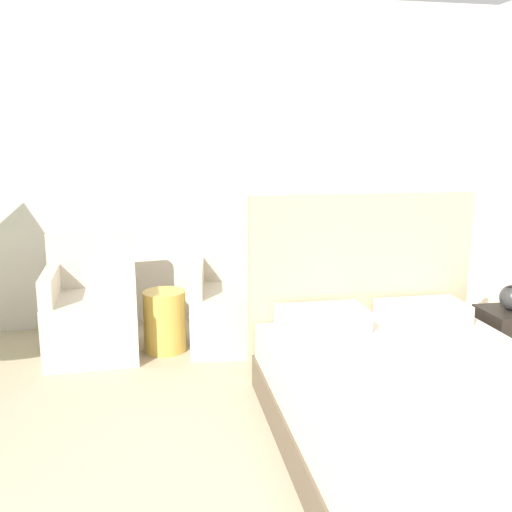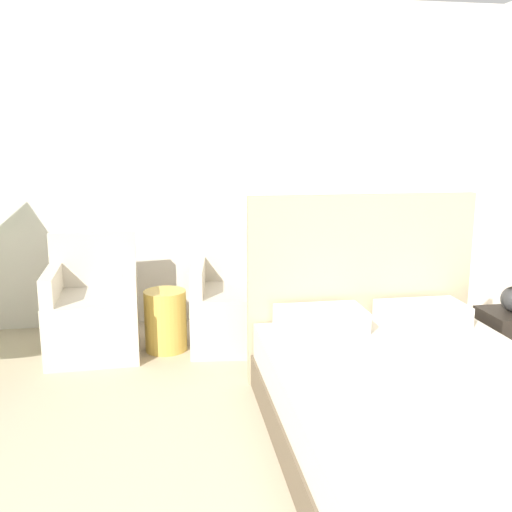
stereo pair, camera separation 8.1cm
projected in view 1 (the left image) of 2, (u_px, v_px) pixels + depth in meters
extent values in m
cube|color=silver|center=(187.00, 165.00, 5.11)|extent=(10.00, 0.06, 2.90)
cube|color=brown|center=(430.00, 437.00, 3.08)|extent=(1.58, 2.13, 0.22)
cube|color=beige|center=(432.00, 398.00, 3.03)|extent=(1.55, 2.08, 0.24)
cube|color=tan|center=(361.00, 288.00, 4.02)|extent=(1.61, 0.06, 1.32)
cube|color=white|center=(322.00, 319.00, 3.76)|extent=(0.58, 0.33, 0.14)
cube|color=white|center=(422.00, 313.00, 3.88)|extent=(0.58, 0.33, 0.14)
cube|color=beige|center=(93.00, 326.00, 4.50)|extent=(0.72, 0.72, 0.48)
cube|color=beige|center=(91.00, 260.00, 4.70)|extent=(0.70, 0.09, 0.46)
cube|color=beige|center=(50.00, 286.00, 4.36)|extent=(0.12, 0.63, 0.21)
cube|color=beige|center=(129.00, 281.00, 4.49)|extent=(0.12, 0.63, 0.21)
cube|color=beige|center=(234.00, 318.00, 4.69)|extent=(0.77, 0.77, 0.48)
cube|color=beige|center=(232.00, 255.00, 4.91)|extent=(0.70, 0.14, 0.46)
cube|color=beige|center=(197.00, 278.00, 4.60)|extent=(0.17, 0.63, 0.21)
cube|color=beige|center=(270.00, 277.00, 4.64)|extent=(0.17, 0.63, 0.21)
cube|color=black|center=(511.00, 343.00, 4.09)|extent=(0.43, 0.37, 0.50)
cylinder|color=gold|center=(165.00, 321.00, 4.59)|extent=(0.34, 0.34, 0.49)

